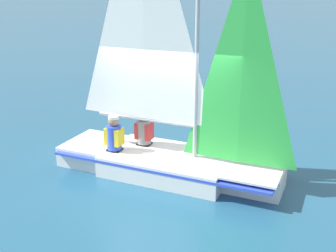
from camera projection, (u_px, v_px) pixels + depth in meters
The scene contains 4 objects.
ground_plane at pixel (168, 173), 8.64m from camera, with size 260.00×260.00×0.00m, color #235675.
sailboat_main at pixel (168, 135), 8.38m from camera, with size 4.63×3.60×5.85m.
sailor_helm at pixel (144, 136), 8.94m from camera, with size 0.43×0.41×1.16m.
sailor_crew at pixel (114, 141), 8.62m from camera, with size 0.43×0.41×1.16m.
Camera 1 is at (6.41, -4.55, 3.73)m, focal length 45.00 mm.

